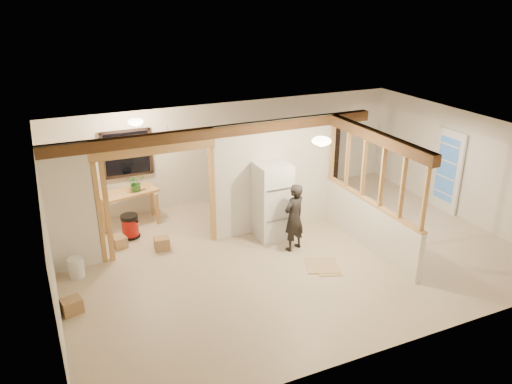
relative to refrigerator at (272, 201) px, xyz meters
name	(u,v)px	position (x,y,z in m)	size (l,w,h in m)	color
floor	(290,252)	(0.04, -0.80, -0.85)	(9.00, 6.50, 0.01)	#C1AD8F
ceiling	(294,135)	(0.04, -0.80, 1.66)	(9.00, 6.50, 0.01)	white
wall_back	(232,151)	(0.04, 2.45, 0.41)	(9.00, 0.01, 2.50)	beige
wall_front	(400,276)	(0.04, -4.05, 0.41)	(9.00, 0.01, 2.50)	beige
wall_left	(48,240)	(-4.46, -0.80, 0.41)	(0.01, 6.50, 2.50)	beige
wall_right	(464,166)	(4.54, -0.80, 0.41)	(0.01, 6.50, 2.50)	beige
partition_left_stub	(70,208)	(-4.01, 0.40, 0.41)	(0.90, 0.12, 2.50)	silver
partition_center	(274,176)	(0.24, 0.40, 0.41)	(2.80, 0.12, 2.50)	silver
doorway_frame	(158,201)	(-2.36, 0.40, 0.26)	(2.46, 0.14, 2.20)	tan
header_beam_back	(222,131)	(-0.96, 0.40, 1.54)	(7.00, 0.18, 0.22)	brown
header_beam_right	(376,137)	(1.64, -1.20, 1.54)	(0.18, 3.30, 0.22)	brown
pony_wall	(368,224)	(1.64, -1.20, -0.34)	(0.12, 3.20, 1.00)	silver
stud_partition	(373,172)	(1.64, -1.20, 0.82)	(0.14, 3.20, 1.32)	tan
window_back	(127,154)	(-2.56, 2.37, 0.71)	(1.12, 0.10, 1.10)	black
french_door	(447,171)	(4.46, -0.40, 0.16)	(0.12, 0.86, 2.00)	white
ceiling_dome_main	(321,141)	(0.34, -1.30, 1.64)	(0.36, 0.36, 0.16)	#FFEABF
ceiling_dome_util	(135,122)	(-2.46, 1.50, 1.64)	(0.32, 0.32, 0.14)	#FFEABF
hanging_bulb	(169,142)	(-1.96, 0.80, 1.34)	(0.07, 0.07, 0.07)	#FFD88C
refrigerator	(272,201)	(0.00, 0.00, 0.00)	(0.69, 0.67, 1.68)	silver
woman	(294,217)	(0.16, -0.69, -0.12)	(0.53, 0.35, 1.45)	black
work_table	(129,207)	(-2.71, 1.92, -0.44)	(1.28, 0.64, 0.81)	tan
potted_plant	(136,182)	(-2.51, 1.85, 0.17)	(0.37, 0.32, 0.41)	#33692F
shop_vac	(130,226)	(-2.83, 1.24, -0.58)	(0.41, 0.41, 0.53)	#A9130C
bookshelf	(323,156)	(2.60, 2.23, 0.01)	(0.86, 0.29, 1.71)	black
bucket	(76,267)	(-4.08, 0.02, -0.65)	(0.30, 0.30, 0.38)	silver
box_util_a	(162,243)	(-2.35, 0.40, -0.71)	(0.31, 0.27, 0.27)	#A0784D
box_util_b	(120,242)	(-3.14, 0.84, -0.72)	(0.26, 0.26, 0.24)	#A0784D
box_front	(72,306)	(-4.27, -1.15, -0.71)	(0.32, 0.26, 0.26)	#A0784D
floor_panel_near	(322,266)	(0.34, -1.55, -0.83)	(0.61, 0.61, 0.02)	tan
floor_panel_far	(329,271)	(0.36, -1.79, -0.83)	(0.45, 0.36, 0.01)	tan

